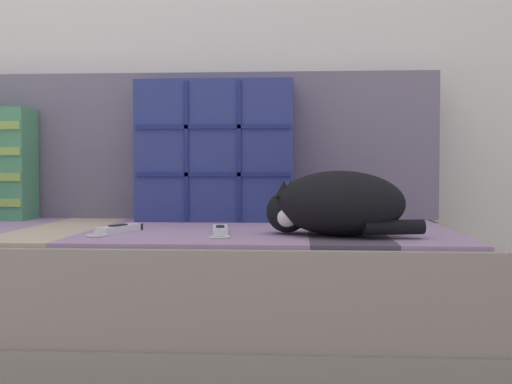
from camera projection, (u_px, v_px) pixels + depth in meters
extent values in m
plane|color=#A89E8E|center=(125.00, 378.00, 1.67)|extent=(14.00, 14.00, 0.00)
cube|color=gray|center=(136.00, 336.00, 1.78)|extent=(1.82, 0.86, 0.16)
cube|color=gray|center=(136.00, 269.00, 1.78)|extent=(1.78, 0.85, 0.22)
cube|color=tan|center=(66.00, 229.00, 1.77)|extent=(0.19, 0.76, 0.01)
cube|color=gray|center=(134.00, 229.00, 1.76)|extent=(0.19, 0.76, 0.01)
cube|color=gray|center=(202.00, 230.00, 1.74)|extent=(0.19, 0.76, 0.01)
cube|color=gray|center=(272.00, 230.00, 1.73)|extent=(0.19, 0.76, 0.01)
cube|color=#423847|center=(343.00, 230.00, 1.72)|extent=(0.19, 0.76, 0.01)
cube|color=gray|center=(414.00, 231.00, 1.71)|extent=(0.19, 0.76, 0.01)
cube|color=slate|center=(162.00, 147.00, 2.12)|extent=(1.78, 0.14, 0.47)
cube|color=navy|center=(215.00, 151.00, 1.97)|extent=(0.48, 0.13, 0.43)
cube|color=navy|center=(213.00, 174.00, 1.90)|extent=(0.46, 0.01, 0.01)
cube|color=navy|center=(186.00, 151.00, 1.91)|extent=(0.01, 0.01, 0.41)
cube|color=navy|center=(212.00, 127.00, 1.90)|extent=(0.46, 0.01, 0.01)
cube|color=navy|center=(239.00, 151.00, 1.90)|extent=(0.01, 0.01, 0.41)
ellipsoid|color=black|center=(340.00, 203.00, 1.54)|extent=(0.36, 0.28, 0.16)
sphere|color=black|center=(287.00, 212.00, 1.58)|extent=(0.10, 0.10, 0.10)
sphere|color=white|center=(287.00, 216.00, 1.55)|extent=(0.06, 0.06, 0.06)
ellipsoid|color=white|center=(322.00, 214.00, 1.50)|extent=(0.09, 0.05, 0.07)
cylinder|color=black|center=(394.00, 227.00, 1.46)|extent=(0.14, 0.06, 0.03)
cone|color=black|center=(284.00, 188.00, 1.55)|extent=(0.04, 0.04, 0.04)
cone|color=black|center=(291.00, 188.00, 1.61)|extent=(0.04, 0.04, 0.04)
cube|color=white|center=(220.00, 230.00, 1.58)|extent=(0.05, 0.15, 0.02)
cube|color=black|center=(220.00, 226.00, 1.57)|extent=(0.03, 0.05, 0.00)
cube|color=black|center=(220.00, 228.00, 1.65)|extent=(0.03, 0.01, 0.02)
torus|color=silver|center=(220.00, 237.00, 1.49)|extent=(0.05, 0.05, 0.01)
cube|color=white|center=(121.00, 229.00, 1.61)|extent=(0.08, 0.16, 0.02)
cube|color=black|center=(118.00, 225.00, 1.60)|extent=(0.04, 0.06, 0.00)
cube|color=black|center=(137.00, 227.00, 1.68)|extent=(0.03, 0.02, 0.02)
torus|color=silver|center=(96.00, 235.00, 1.52)|extent=(0.06, 0.06, 0.01)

